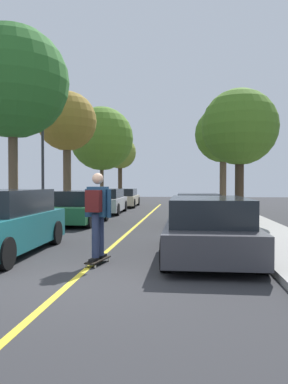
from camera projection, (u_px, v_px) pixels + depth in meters
name	position (u px, v px, depth m)	size (l,w,h in m)	color
ground	(73.00, 281.00, 6.45)	(80.00, 80.00, 0.00)	#2D2D30
center_line	(116.00, 243.00, 10.42)	(0.12, 39.20, 0.01)	gold
parked_car_left_nearest	(0.00, 223.00, 8.88)	(1.99, 4.50, 1.51)	#196066
parked_car_left_near	(78.00, 208.00, 15.38)	(1.92, 4.07, 1.36)	#1E5B33
parked_car_left_far	(106.00, 201.00, 20.93)	(1.99, 4.54, 1.36)	#B7B7BC
parked_car_left_farthest	(124.00, 198.00, 26.80)	(2.11, 4.75, 1.29)	#BCAD89
parked_car_right_nearest	(208.00, 227.00, 8.59)	(2.00, 4.62, 1.35)	#38383D
parked_car_right_near	(198.00, 210.00, 14.79)	(1.91, 4.08, 1.26)	#38383D
street_tree_left_nearest	(12.00, 82.00, 13.15)	(3.93, 3.93, 7.05)	brown
street_tree_left_near	(67.00, 122.00, 19.23)	(3.03, 3.03, 6.23)	brown
street_tree_left_far	(102.00, 139.00, 27.33)	(4.60, 4.60, 7.08)	brown
street_tree_left_farthest	(120.00, 153.00, 35.10)	(3.00, 3.00, 5.91)	#3D2D1E
street_tree_right_nearest	(240.00, 128.00, 15.19)	(3.07, 3.07, 5.35)	#3D2D1E
street_tree_right_near	(223.00, 135.00, 21.66)	(3.24, 3.24, 5.97)	brown
streetlamp	(43.00, 151.00, 16.17)	(0.36, 0.24, 5.05)	#38383D
skateboard	(98.00, 260.00, 7.75)	(0.38, 0.87, 0.10)	black
skateboarder	(97.00, 210.00, 7.70)	(0.59, 0.71, 1.78)	black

